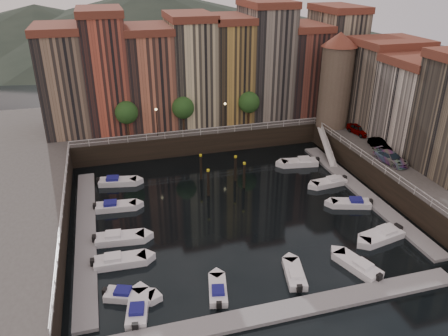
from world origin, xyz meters
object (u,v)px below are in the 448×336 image
object	(u,v)px
boat_left_0	(128,295)
corner_tower	(336,79)
car_b	(383,145)
car_c	(391,158)
gangway	(327,145)
boat_left_1	(119,261)
car_a	(359,130)
boat_left_2	(119,238)
mooring_pilings	(222,174)

from	to	relation	value
boat_left_0	corner_tower	bearing A→B (deg)	60.94
car_b	car_c	xyz separation A→B (m)	(-1.66, -4.05, 0.00)
corner_tower	gangway	size ratio (longest dim) A/B	1.66
boat_left_1	gangway	bearing A→B (deg)	31.56
corner_tower	gangway	xyz separation A→B (m)	(-2.90, -4.50, -8.28)
boat_left_1	car_a	bearing A→B (deg)	28.01
gangway	boat_left_1	xyz separation A→B (m)	(-30.30, -17.06, -1.53)
boat_left_2	car_a	xyz separation A→B (m)	(34.96, 13.29, 3.32)
car_a	car_c	world-z (taller)	car_a
gangway	boat_left_2	world-z (taller)	gangway
mooring_pilings	car_a	xyz separation A→B (m)	(21.66, 4.34, 2.06)
mooring_pilings	boat_left_0	distance (m)	21.95
car_b	car_a	bearing A→B (deg)	79.41
mooring_pilings	car_a	bearing A→B (deg)	11.32
mooring_pilings	boat_left_2	world-z (taller)	mooring_pilings
gangway	boat_left_1	world-z (taller)	gangway
boat_left_0	car_b	size ratio (longest dim) A/B	1.05
car_b	mooring_pilings	bearing A→B (deg)	165.78
corner_tower	car_b	xyz separation A→B (m)	(1.96, -10.37, -6.50)
gangway	car_b	size ratio (longest dim) A/B	1.97
corner_tower	gangway	world-z (taller)	corner_tower
gangway	boat_left_1	distance (m)	34.80
gangway	boat_left_1	size ratio (longest dim) A/B	1.64
car_a	boat_left_1	bearing A→B (deg)	-161.90
corner_tower	car_b	bearing A→B (deg)	-79.30
mooring_pilings	boat_left_2	size ratio (longest dim) A/B	0.98
gangway	car_a	xyz separation A→B (m)	(4.89, -0.03, 1.80)
mooring_pilings	boat_left_2	distance (m)	16.08
mooring_pilings	car_b	xyz separation A→B (m)	(21.63, -1.50, 2.05)
gangway	boat_left_2	distance (m)	32.92
boat_left_1	boat_left_2	distance (m)	3.76
boat_left_2	car_c	bearing A→B (deg)	11.62
corner_tower	car_c	world-z (taller)	corner_tower
gangway	mooring_pilings	world-z (taller)	gangway
boat_left_2	car_b	size ratio (longest dim) A/B	1.23
boat_left_1	mooring_pilings	bearing A→B (deg)	45.36
boat_left_0	car_c	distance (m)	35.31
boat_left_2	car_b	world-z (taller)	car_b
corner_tower	gangway	distance (m)	9.86
corner_tower	mooring_pilings	xyz separation A→B (m)	(-19.67, -8.86, -8.54)
corner_tower	car_b	world-z (taller)	corner_tower
corner_tower	car_c	xyz separation A→B (m)	(0.30, -14.42, -6.50)
car_b	car_c	distance (m)	4.38
gangway	car_c	size ratio (longest dim) A/B	1.74
boat_left_0	boat_left_2	xyz separation A→B (m)	(-0.24, 8.64, 0.06)
gangway	boat_left_2	size ratio (longest dim) A/B	1.60
mooring_pilings	car_b	size ratio (longest dim) A/B	1.21
boat_left_0	car_a	bearing A→B (deg)	54.26
boat_left_1	car_c	distance (m)	34.41
car_a	car_c	size ratio (longest dim) A/B	0.87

